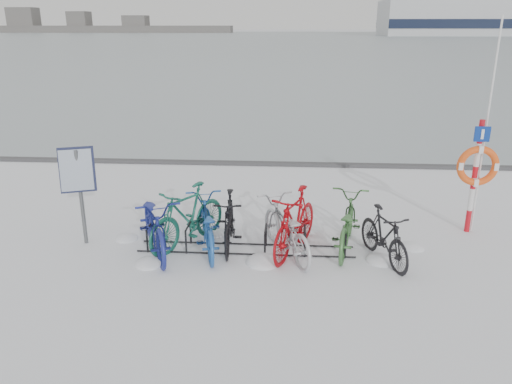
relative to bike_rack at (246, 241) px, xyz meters
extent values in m
plane|color=white|center=(0.00, 0.00, -0.18)|extent=(900.00, 900.00, 0.00)
cube|color=#9AA6AE|center=(0.00, 155.00, -0.17)|extent=(400.00, 298.00, 0.02)
cube|color=#3F3F42|center=(0.00, 5.90, -0.13)|extent=(400.00, 0.25, 0.10)
cylinder|color=black|center=(-1.80, -0.22, 0.04)|extent=(0.04, 0.04, 0.44)
cylinder|color=black|center=(-1.80, 0.22, 0.04)|extent=(0.04, 0.04, 0.44)
cylinder|color=black|center=(-1.80, 0.00, 0.26)|extent=(0.04, 0.44, 0.04)
cylinder|color=black|center=(-1.08, -0.22, 0.04)|extent=(0.04, 0.04, 0.44)
cylinder|color=black|center=(-1.08, 0.22, 0.04)|extent=(0.04, 0.04, 0.44)
cylinder|color=black|center=(-1.08, 0.00, 0.26)|extent=(0.04, 0.44, 0.04)
cylinder|color=black|center=(-0.36, -0.22, 0.04)|extent=(0.04, 0.04, 0.44)
cylinder|color=black|center=(-0.36, 0.22, 0.04)|extent=(0.04, 0.04, 0.44)
cylinder|color=black|center=(-0.36, 0.00, 0.26)|extent=(0.04, 0.44, 0.04)
cylinder|color=black|center=(0.36, -0.22, 0.04)|extent=(0.04, 0.04, 0.44)
cylinder|color=black|center=(0.36, 0.22, 0.04)|extent=(0.04, 0.04, 0.44)
cylinder|color=black|center=(0.36, 0.00, 0.26)|extent=(0.04, 0.44, 0.04)
cylinder|color=black|center=(1.08, -0.22, 0.04)|extent=(0.04, 0.04, 0.44)
cylinder|color=black|center=(1.08, 0.22, 0.04)|extent=(0.04, 0.04, 0.44)
cylinder|color=black|center=(1.08, 0.00, 0.26)|extent=(0.04, 0.44, 0.04)
cylinder|color=black|center=(1.80, -0.22, 0.04)|extent=(0.04, 0.04, 0.44)
cylinder|color=black|center=(1.80, 0.22, 0.04)|extent=(0.04, 0.04, 0.44)
cylinder|color=black|center=(1.80, 0.00, 0.26)|extent=(0.04, 0.44, 0.04)
cylinder|color=black|center=(0.00, -0.22, -0.16)|extent=(4.00, 0.03, 0.03)
cylinder|color=black|center=(0.00, 0.22, -0.16)|extent=(4.00, 0.03, 0.03)
cylinder|color=#595B5E|center=(-3.10, 0.11, 0.73)|extent=(0.07, 0.07, 1.83)
cube|color=black|center=(-3.10, 0.08, 1.29)|extent=(0.67, 0.43, 0.83)
cube|color=#8C99AD|center=(-3.10, 0.04, 1.29)|extent=(0.59, 0.35, 0.74)
cylinder|color=red|center=(4.39, 1.19, 0.05)|extent=(0.10, 0.10, 0.46)
cylinder|color=silver|center=(4.39, 1.19, 0.50)|extent=(0.10, 0.10, 0.46)
cylinder|color=red|center=(4.39, 1.19, 0.96)|extent=(0.10, 0.10, 0.46)
cylinder|color=silver|center=(4.39, 1.19, 1.42)|extent=(0.10, 0.10, 0.46)
cylinder|color=red|center=(4.39, 1.19, 1.87)|extent=(0.10, 0.10, 0.46)
torus|color=#F05216|center=(4.39, 1.10, 1.22)|extent=(0.80, 0.13, 0.80)
cube|color=navy|center=(4.39, 1.11, 1.84)|extent=(0.29, 0.03, 0.29)
cylinder|color=silver|center=(4.50, 1.24, 1.89)|extent=(0.04, 0.04, 4.15)
cube|color=#4F4F4F|center=(-120.00, 260.00, 1.57)|extent=(180.00, 12.00, 3.50)
cube|color=#4F4F4F|center=(-150.00, 260.00, 5.32)|extent=(24.00, 10.00, 8.00)
cube|color=#4F4F4F|center=(-90.00, 260.00, 4.82)|extent=(20.00, 10.00, 6.00)
imported|color=navy|center=(-1.67, -0.11, 0.39)|extent=(1.57, 2.30, 1.14)
imported|color=#165848|center=(-1.12, 0.20, 0.41)|extent=(1.53, 1.97, 1.19)
imported|color=#2156A5|center=(-0.73, 0.00, 0.33)|extent=(1.13, 2.04, 1.01)
imported|color=black|center=(-0.33, 0.18, 0.35)|extent=(0.58, 1.78, 1.06)
imported|color=#B2B4BA|center=(0.73, -0.11, 0.34)|extent=(1.46, 2.10, 1.04)
imported|color=#A1080F|center=(0.90, 0.04, 0.42)|extent=(1.25, 2.07, 1.20)
imported|color=#3A6B36|center=(1.85, 0.25, 0.34)|extent=(1.08, 2.08, 1.04)
imported|color=black|center=(2.46, -0.24, 0.31)|extent=(0.99, 1.70, 0.99)
ellipsoid|color=white|center=(-0.73, 0.63, -0.18)|extent=(0.39, 0.39, 0.14)
ellipsoid|color=white|center=(-1.64, -0.70, -0.18)|extent=(0.51, 0.51, 0.18)
ellipsoid|color=white|center=(3.12, 0.30, -0.18)|extent=(0.45, 0.45, 0.16)
ellipsoid|color=white|center=(-2.38, 0.34, -0.18)|extent=(0.45, 0.45, 0.16)
ellipsoid|color=white|center=(2.43, -0.29, -0.18)|extent=(0.55, 0.55, 0.19)
ellipsoid|color=white|center=(0.35, -0.49, -0.18)|extent=(0.64, 0.64, 0.22)
ellipsoid|color=white|center=(0.56, 0.72, -0.18)|extent=(0.38, 0.38, 0.13)
camera|label=1|loc=(0.76, -8.42, 3.80)|focal=35.00mm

